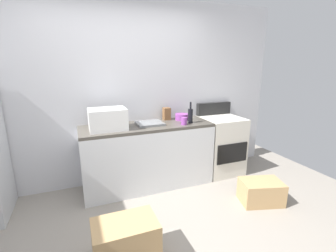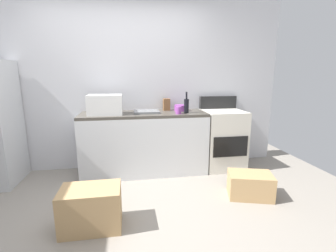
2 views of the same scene
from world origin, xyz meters
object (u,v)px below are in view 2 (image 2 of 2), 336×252
at_px(wine_bottle, 186,105).
at_px(knife_block, 167,104).
at_px(cardboard_box_large, 250,185).
at_px(stove_oven, 222,138).
at_px(mixing_bowl, 181,108).
at_px(coffee_mug, 179,110).
at_px(microwave, 105,105).
at_px(cardboard_box_medium, 91,208).

distance_m(wine_bottle, knife_block, 0.39).
relative_size(wine_bottle, cardboard_box_large, 0.60).
distance_m(stove_oven, wine_bottle, 0.83).
distance_m(knife_block, mixing_bowl, 0.23).
distance_m(coffee_mug, cardboard_box_large, 1.34).
bearing_deg(microwave, stove_oven, 1.72).
height_order(microwave, coffee_mug, microwave).
distance_m(stove_oven, knife_block, 1.02).
height_order(wine_bottle, cardboard_box_medium, wine_bottle).
relative_size(stove_oven, microwave, 2.39).
height_order(microwave, knife_block, microwave).
relative_size(mixing_bowl, cardboard_box_large, 0.38).
xyz_separation_m(microwave, cardboard_box_medium, (-0.07, -1.23, -0.83)).
relative_size(mixing_bowl, cardboard_box_medium, 0.34).
bearing_deg(microwave, wine_bottle, -3.43).
bearing_deg(microwave, coffee_mug, -7.23).
xyz_separation_m(stove_oven, cardboard_box_large, (-0.03, -0.98, -0.32)).
bearing_deg(stove_oven, wine_bottle, -168.97).
xyz_separation_m(coffee_mug, cardboard_box_medium, (-1.07, -1.11, -0.75)).
bearing_deg(knife_block, cardboard_box_large, -54.79).
relative_size(microwave, knife_block, 2.56).
distance_m(knife_block, cardboard_box_medium, 1.93).
relative_size(coffee_mug, knife_block, 0.56).
distance_m(mixing_bowl, cardboard_box_large, 1.48).
bearing_deg(cardboard_box_large, stove_oven, 88.19).
bearing_deg(wine_bottle, cardboard_box_medium, -135.78).
xyz_separation_m(wine_bottle, cardboard_box_medium, (-1.20, -1.17, -0.81)).
distance_m(cardboard_box_large, cardboard_box_medium, 1.81).
relative_size(coffee_mug, cardboard_box_medium, 0.18).
bearing_deg(wine_bottle, coffee_mug, -154.82).
bearing_deg(cardboard_box_large, mixing_bowl, 120.03).
bearing_deg(cardboard_box_medium, microwave, 86.96).
height_order(stove_oven, knife_block, stove_oven).
bearing_deg(knife_block, microwave, -164.65).
xyz_separation_m(stove_oven, mixing_bowl, (-0.65, 0.10, 0.48)).
xyz_separation_m(wine_bottle, coffee_mug, (-0.13, -0.06, -0.06)).
height_order(microwave, mixing_bowl, microwave).
xyz_separation_m(wine_bottle, knife_block, (-0.24, 0.31, -0.02)).
bearing_deg(coffee_mug, cardboard_box_medium, -134.08).
bearing_deg(wine_bottle, mixing_bowl, 98.80).
bearing_deg(knife_block, wine_bottle, -52.91).
bearing_deg(stove_oven, microwave, -178.28).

